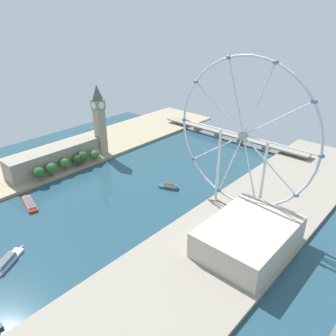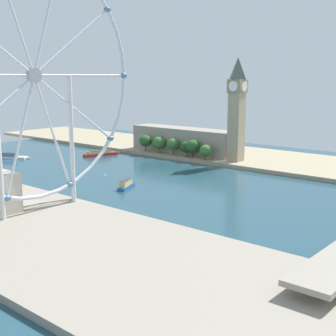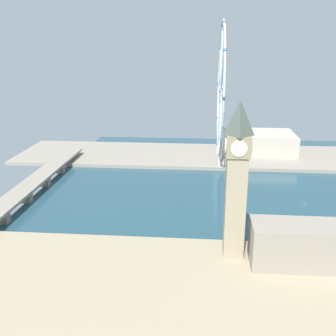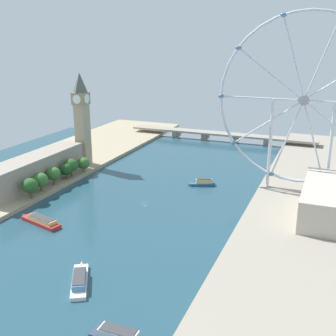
{
  "view_description": "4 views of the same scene",
  "coord_description": "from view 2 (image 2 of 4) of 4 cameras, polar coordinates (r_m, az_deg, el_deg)",
  "views": [
    {
      "loc": [
        217.08,
        -162.55,
        160.29
      ],
      "look_at": [
        5.3,
        73.22,
        6.49
      ],
      "focal_mm": 35.47,
      "sensor_mm": 36.0,
      "label": 1
    },
    {
      "loc": [
        230.18,
        256.73,
        69.48
      ],
      "look_at": [
        13.66,
        72.18,
        13.88
      ],
      "focal_mm": 50.29,
      "sensor_mm": 36.0,
      "label": 2
    },
    {
      "loc": [
        -279.33,
        75.22,
        108.85
      ],
      "look_at": [
        23.07,
        101.27,
        16.03
      ],
      "focal_mm": 43.15,
      "sensor_mm": 36.0,
      "label": 3
    },
    {
      "loc": [
        118.95,
        -249.68,
        111.7
      ],
      "look_at": [
        3.16,
        36.89,
        15.42
      ],
      "focal_mm": 44.66,
      "sensor_mm": 36.0,
      "label": 4
    }
  ],
  "objects": [
    {
      "name": "ground_plane",
      "position": [
        351.75,
        -7.53,
        -0.43
      ],
      "size": [
        401.53,
        401.53,
        0.0
      ],
      "primitive_type": "plane",
      "color": "#234756"
    },
    {
      "name": "riverbank_left",
      "position": [
        436.14,
        3.82,
        2.07
      ],
      "size": [
        90.0,
        520.0,
        3.0
      ],
      "primitive_type": "cube",
      "color": "tan",
      "rests_on": "ground_plane"
    },
    {
      "name": "clock_tower",
      "position": [
        374.99,
        8.34,
        7.22
      ],
      "size": [
        12.81,
        12.81,
        81.03
      ],
      "color": "tan",
      "rests_on": "riverbank_left"
    },
    {
      "name": "parliament_block",
      "position": [
        418.12,
        1.86,
        3.4
      ],
      "size": [
        22.0,
        102.41,
        21.61
      ],
      "primitive_type": "cube",
      "color": "gray",
      "rests_on": "riverbank_left"
    },
    {
      "name": "tree_row_embankment",
      "position": [
        401.64,
        0.88,
        2.81
      ],
      "size": [
        14.16,
        78.15,
        14.91
      ],
      "color": "#513823",
      "rests_on": "riverbank_left"
    },
    {
      "name": "ferris_wheel",
      "position": [
        238.15,
        -15.94,
        10.56
      ],
      "size": [
        124.57,
        3.2,
        127.83
      ],
      "color": "silver",
      "rests_on": "riverbank_right"
    },
    {
      "name": "tour_boat_0",
      "position": [
        422.74,
        -8.19,
        1.78
      ],
      "size": [
        35.67,
        15.14,
        5.09
      ],
      "rotation": [
        0.0,
        0.0,
        2.88
      ],
      "color": "#B22D28",
      "rests_on": "ground_plane"
    },
    {
      "name": "tour_boat_2",
      "position": [
        426.0,
        -18.56,
        1.37
      ],
      "size": [
        21.07,
        31.7,
        4.99
      ],
      "rotation": [
        0.0,
        0.0,
        2.1
      ],
      "color": "white",
      "rests_on": "ground_plane"
    },
    {
      "name": "tour_boat_3",
      "position": [
        297.24,
        -5.08,
        -2.03
      ],
      "size": [
        21.87,
        12.11,
        5.82
      ],
      "rotation": [
        0.0,
        0.0,
        3.56
      ],
      "color": "#235684",
      "rests_on": "ground_plane"
    }
  ]
}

